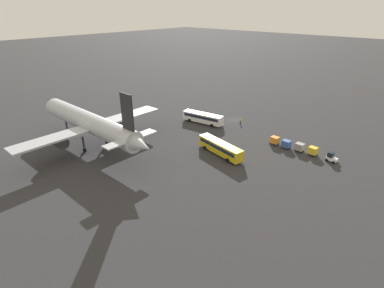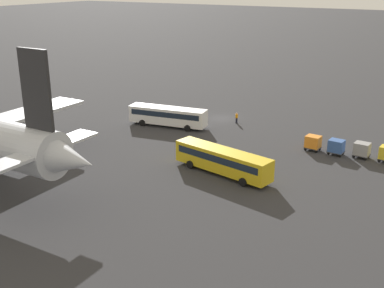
{
  "view_description": "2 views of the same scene",
  "coord_description": "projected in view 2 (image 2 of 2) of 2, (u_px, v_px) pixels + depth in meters",
  "views": [
    {
      "loc": [
        -48.42,
        72.7,
        32.17
      ],
      "look_at": [
        -6.79,
        26.53,
        3.17
      ],
      "focal_mm": 28.0,
      "sensor_mm": 36.0,
      "label": 1
    },
    {
      "loc": [
        -35.08,
        69.3,
        22.53
      ],
      "look_at": [
        -7.16,
        21.91,
        3.3
      ],
      "focal_mm": 45.0,
      "sensor_mm": 36.0,
      "label": 2
    }
  ],
  "objects": [
    {
      "name": "shuttle_bus_far",
      "position": [
        222.0,
        159.0,
        57.4
      ],
      "size": [
        13.22,
        5.05,
        3.06
      ],
      "rotation": [
        0.0,
        0.0,
        -0.2
      ],
      "color": "gold",
      "rests_on": "ground"
    },
    {
      "name": "cargo_cart_blue",
      "position": [
        336.0,
        146.0,
        63.79
      ],
      "size": [
        2.14,
        1.85,
        2.06
      ],
      "rotation": [
        0.0,
        0.0,
        -0.09
      ],
      "color": "#38383D",
      "rests_on": "ground"
    },
    {
      "name": "shuttle_bus_near",
      "position": [
        168.0,
        115.0,
        75.77
      ],
      "size": [
        12.74,
        4.54,
        3.04
      ],
      "rotation": [
        0.0,
        0.0,
        0.16
      ],
      "color": "white",
      "rests_on": "ground"
    },
    {
      "name": "cargo_cart_grey",
      "position": [
        362.0,
        149.0,
        62.7
      ],
      "size": [
        2.14,
        1.85,
        2.06
      ],
      "rotation": [
        0.0,
        0.0,
        -0.09
      ],
      "color": "#38383D",
      "rests_on": "ground"
    },
    {
      "name": "worker_person",
      "position": [
        237.0,
        118.0,
        77.74
      ],
      "size": [
        0.38,
        0.38,
        1.74
      ],
      "color": "#1E1E2D",
      "rests_on": "ground"
    },
    {
      "name": "ground_plane",
      "position": [
        222.0,
        118.0,
        80.6
      ],
      "size": [
        600.0,
        600.0,
        0.0
      ],
      "primitive_type": "plane",
      "color": "#2D2D30"
    },
    {
      "name": "cargo_cart_orange",
      "position": [
        313.0,
        142.0,
        65.39
      ],
      "size": [
        2.14,
        1.85,
        2.06
      ],
      "rotation": [
        0.0,
        0.0,
        -0.09
      ],
      "color": "#38383D",
      "rests_on": "ground"
    }
  ]
}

